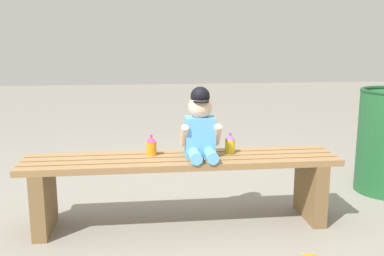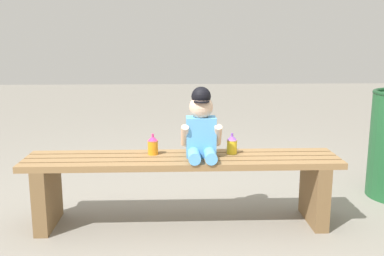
# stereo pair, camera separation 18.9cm
# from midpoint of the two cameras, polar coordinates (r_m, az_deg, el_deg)

# --- Properties ---
(ground_plane) EXTENTS (16.00, 16.00, 0.00)m
(ground_plane) POSITION_cam_midpoint_polar(r_m,az_deg,el_deg) (2.69, 0.83, -12.21)
(ground_plane) COLOR gray
(park_bench) EXTENTS (1.81, 0.35, 0.41)m
(park_bench) POSITION_cam_midpoint_polar(r_m,az_deg,el_deg) (2.59, 0.85, -6.39)
(park_bench) COLOR olive
(park_bench) RESTS_ON ground_plane
(child_figure) EXTENTS (0.23, 0.27, 0.40)m
(child_figure) POSITION_cam_midpoint_polar(r_m,az_deg,el_deg) (2.52, 3.35, 0.14)
(child_figure) COLOR #59A5E5
(child_figure) RESTS_ON park_bench
(sippy_cup_left) EXTENTS (0.06, 0.06, 0.12)m
(sippy_cup_left) POSITION_cam_midpoint_polar(r_m,az_deg,el_deg) (2.59, -3.00, -2.21)
(sippy_cup_left) COLOR orange
(sippy_cup_left) RESTS_ON park_bench
(sippy_cup_right) EXTENTS (0.06, 0.06, 0.12)m
(sippy_cup_right) POSITION_cam_midpoint_polar(r_m,az_deg,el_deg) (2.63, 7.25, -2.10)
(sippy_cup_right) COLOR yellow
(sippy_cup_right) RESTS_ON park_bench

